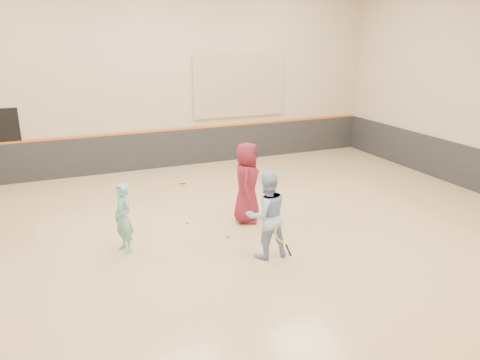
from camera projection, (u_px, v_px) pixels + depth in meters
name	position (u px, v px, depth m)	size (l,w,h in m)	color
room	(226.00, 204.00, 9.72)	(15.04, 12.04, 6.22)	tan
wainscot_back	(159.00, 150.00, 15.02)	(14.90, 0.04, 1.20)	#232326
accent_stripe	(158.00, 131.00, 14.83)	(14.90, 0.03, 0.06)	#D85914
acoustic_panel	(239.00, 86.00, 15.47)	(3.20, 0.08, 2.00)	tan
doorway	(1.00, 147.00, 13.22)	(1.10, 0.05, 2.20)	black
girl	(123.00, 218.00, 9.23)	(0.52, 0.34, 1.42)	#68B4AD
instructor	(267.00, 215.00, 8.96)	(0.84, 0.65, 1.73)	#8BABD7
young_man	(247.00, 183.00, 10.66)	(0.91, 0.60, 1.87)	maroon
held_racket	(282.00, 234.00, 8.81)	(0.45, 0.45, 0.65)	yellow
spare_racket	(174.00, 183.00, 13.49)	(0.60, 0.60, 0.13)	gold
ball_under_racket	(228.00, 236.00, 10.03)	(0.07, 0.07, 0.07)	#B1D030
ball_in_hand	(254.00, 173.00, 10.43)	(0.07, 0.07, 0.07)	#CED130
ball_beside_spare	(187.00, 223.00, 10.74)	(0.07, 0.07, 0.07)	yellow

